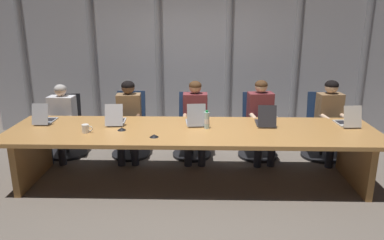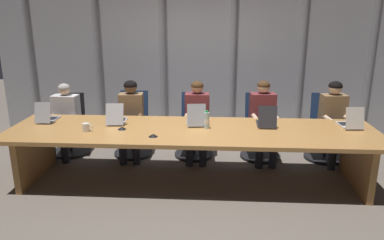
{
  "view_description": "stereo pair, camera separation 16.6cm",
  "coord_description": "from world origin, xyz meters",
  "views": [
    {
      "loc": [
        0.11,
        -4.48,
        2.16
      ],
      "look_at": [
        -0.0,
        0.09,
        0.82
      ],
      "focal_mm": 34.58,
      "sensor_mm": 36.0,
      "label": 1
    },
    {
      "loc": [
        0.28,
        -4.47,
        2.16
      ],
      "look_at": [
        -0.0,
        0.09,
        0.82
      ],
      "focal_mm": 34.58,
      "sensor_mm": 36.0,
      "label": 2
    }
  ],
  "objects": [
    {
      "name": "person_right_end",
      "position": [
        2.03,
        0.82,
        0.69
      ],
      "size": [
        0.4,
        0.57,
        1.2
      ],
      "rotation": [
        0.0,
        0.0,
        -1.47
      ],
      "color": "olive",
      "rests_on": "ground_plane"
    },
    {
      "name": "conference_mic_left_side",
      "position": [
        -0.89,
        -0.05,
        0.74
      ],
      "size": [
        0.11,
        0.11,
        0.03
      ],
      "primitive_type": "cone",
      "color": "black",
      "rests_on": "conference_table"
    },
    {
      "name": "person_right_mid",
      "position": [
        1.01,
        0.82,
        0.68
      ],
      "size": [
        0.41,
        0.57,
        1.2
      ],
      "rotation": [
        0.0,
        0.0,
        -1.47
      ],
      "color": "brown",
      "rests_on": "ground_plane"
    },
    {
      "name": "laptop_center",
      "position": [
        0.04,
        0.22,
        0.78
      ],
      "size": [
        0.28,
        0.4,
        0.31
      ],
      "rotation": [
        0.0,
        0.0,
        1.68
      ],
      "color": "#A8ADB7",
      "rests_on": "conference_table"
    },
    {
      "name": "curtain_backdrop",
      "position": [
        -0.0,
        2.18,
        1.55
      ],
      "size": [
        7.33,
        0.17,
        3.11
      ],
      "color": "#B2B2B7",
      "rests_on": "ground_plane"
    },
    {
      "name": "coffee_mug_near",
      "position": [
        -1.31,
        -0.16,
        0.78
      ],
      "size": [
        0.14,
        0.09,
        0.11
      ],
      "color": "white",
      "rests_on": "conference_table"
    },
    {
      "name": "conference_mic_middle",
      "position": [
        -0.45,
        -0.31,
        0.74
      ],
      "size": [
        0.11,
        0.11,
        0.03
      ],
      "primitive_type": "cone",
      "color": "black",
      "rests_on": "conference_table"
    },
    {
      "name": "ground_plane",
      "position": [
        0.0,
        0.0,
        0.0
      ],
      "size": [
        14.65,
        14.65,
        0.0
      ],
      "primitive_type": "plane",
      "color": "#6B6056"
    },
    {
      "name": "laptop_right_mid",
      "position": [
        0.96,
        0.22,
        0.78
      ],
      "size": [
        0.25,
        0.38,
        0.29
      ],
      "rotation": [
        0.0,
        0.0,
        1.54
      ],
      "color": "#2D2D33",
      "rests_on": "conference_table"
    },
    {
      "name": "office_chair_right_mid",
      "position": [
        0.99,
        0.98,
        0.37
      ],
      "size": [
        0.6,
        0.6,
        0.97
      ],
      "rotation": [
        0.0,
        0.0,
        -1.5
      ],
      "color": "navy",
      "rests_on": "ground_plane"
    },
    {
      "name": "laptop_right_end",
      "position": [
        2.04,
        0.23,
        0.78
      ],
      "size": [
        0.25,
        0.39,
        0.29
      ],
      "rotation": [
        0.0,
        0.0,
        1.64
      ],
      "color": "beige",
      "rests_on": "conference_table"
    },
    {
      "name": "office_chair_center",
      "position": [
        -0.02,
        0.98,
        0.36
      ],
      "size": [
        0.6,
        0.6,
        0.96
      ],
      "rotation": [
        0.0,
        0.0,
        -1.62
      ],
      "color": "navy",
      "rests_on": "ground_plane"
    },
    {
      "name": "person_center",
      "position": [
        0.02,
        0.81,
        0.67
      ],
      "size": [
        0.37,
        0.55,
        1.19
      ],
      "rotation": [
        0.0,
        0.0,
        -1.56
      ],
      "color": "brown",
      "rests_on": "ground_plane"
    },
    {
      "name": "laptop_left_mid",
      "position": [
        -1.03,
        0.25,
        0.78
      ],
      "size": [
        0.26,
        0.42,
        0.29
      ],
      "rotation": [
        0.0,
        0.0,
        1.65
      ],
      "color": "#BCBCC1",
      "rests_on": "conference_table"
    },
    {
      "name": "person_left_end",
      "position": [
        -2.0,
        0.81,
        0.64
      ],
      "size": [
        0.41,
        0.56,
        1.12
      ],
      "rotation": [
        0.0,
        0.0,
        -1.62
      ],
      "color": "silver",
      "rests_on": "ground_plane"
    },
    {
      "name": "water_bottle_primary",
      "position": [
        0.19,
        0.06,
        0.83
      ],
      "size": [
        0.07,
        0.07,
        0.24
      ],
      "color": "silver",
      "rests_on": "conference_table"
    },
    {
      "name": "office_chair_left_mid",
      "position": [
        -0.98,
        0.98,
        0.37
      ],
      "size": [
        0.6,
        0.6,
        0.98
      ],
      "rotation": [
        0.0,
        0.0,
        -1.56
      ],
      "color": "navy",
      "rests_on": "ground_plane"
    },
    {
      "name": "office_chair_right_end",
      "position": [
        1.98,
        0.98,
        0.37
      ],
      "size": [
        0.6,
        0.6,
        0.98
      ],
      "rotation": [
        0.0,
        0.0,
        -1.63
      ],
      "color": "navy",
      "rests_on": "ground_plane"
    },
    {
      "name": "conference_table",
      "position": [
        0.0,
        0.0,
        0.6
      ],
      "size": [
        4.7,
        1.2,
        0.72
      ],
      "color": "#B77F42",
      "rests_on": "ground_plane"
    },
    {
      "name": "office_chair_left_end",
      "position": [
        -1.99,
        0.97,
        0.35
      ],
      "size": [
        0.6,
        0.61,
        0.92
      ],
      "rotation": [
        0.0,
        0.0,
        -1.42
      ],
      "color": "black",
      "rests_on": "ground_plane"
    },
    {
      "name": "laptop_left_end",
      "position": [
        -2.0,
        0.25,
        0.78
      ],
      "size": [
        0.22,
        0.38,
        0.29
      ],
      "rotation": [
        0.0,
        0.0,
        1.57
      ],
      "color": "#A8ADB7",
      "rests_on": "conference_table"
    },
    {
      "name": "person_left_mid",
      "position": [
        -0.97,
        0.82,
        0.68
      ],
      "size": [
        0.39,
        0.57,
        1.18
      ],
      "rotation": [
        0.0,
        0.0,
        -1.49
      ],
      "color": "olive",
      "rests_on": "ground_plane"
    }
  ]
}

